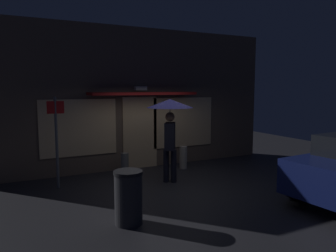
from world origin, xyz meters
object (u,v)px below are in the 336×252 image
at_px(sidewalk_bollard_2, 183,157).
at_px(trash_bin, 128,197).
at_px(sidewalk_bollard, 125,164).
at_px(street_sign_post, 57,137).
at_px(person_with_umbrella, 170,115).

relative_size(sidewalk_bollard_2, trash_bin, 0.70).
bearing_deg(sidewalk_bollard, street_sign_post, -168.13).
xyz_separation_m(person_with_umbrella, trash_bin, (-1.87, -2.01, -1.26)).
xyz_separation_m(person_with_umbrella, sidewalk_bollard, (-0.84, 1.16, -1.44)).
distance_m(street_sign_post, sidewalk_bollard, 2.13).
bearing_deg(sidewalk_bollard_2, street_sign_post, -174.50).
relative_size(person_with_umbrella, trash_bin, 2.22).
distance_m(sidewalk_bollard_2, trash_bin, 4.28).
bearing_deg(sidewalk_bollard, trash_bin, -107.96).
bearing_deg(street_sign_post, trash_bin, -73.35).
height_order(person_with_umbrella, street_sign_post, street_sign_post).
bearing_deg(person_with_umbrella, street_sign_post, 107.46).
bearing_deg(sidewalk_bollard_2, sidewalk_bollard, 179.04).
relative_size(person_with_umbrella, sidewalk_bollard, 3.39).
relative_size(street_sign_post, trash_bin, 2.29).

